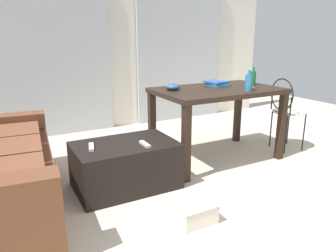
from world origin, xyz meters
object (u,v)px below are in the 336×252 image
at_px(craft_table, 217,98).
at_px(tv_remote_secondary, 91,147).
at_px(wire_chair, 285,106).
at_px(bottle_far, 253,78).
at_px(scissors, 252,87).
at_px(coffee_table, 125,165).
at_px(bowl, 173,87).
at_px(tv_remote_primary, 145,144).
at_px(bottle_near, 249,82).
at_px(shoebox, 196,214).
at_px(book_stack, 217,83).

distance_m(craft_table, tv_remote_secondary, 1.48).
relative_size(wire_chair, bottle_far, 4.29).
bearing_deg(wire_chair, scissors, 178.62).
bearing_deg(craft_table, coffee_table, -170.39).
xyz_separation_m(bowl, scissors, (0.84, -0.28, -0.03)).
bearing_deg(coffee_table, craft_table, 9.61).
height_order(wire_chair, tv_remote_primary, wire_chair).
height_order(craft_table, tv_remote_primary, craft_table).
distance_m(craft_table, bowl, 0.52).
xyz_separation_m(bottle_near, shoebox, (-1.08, -0.71, -0.81)).
xyz_separation_m(book_stack, tv_remote_primary, (-1.14, -0.51, -0.39)).
distance_m(bottle_near, tv_remote_secondary, 1.68).
height_order(bowl, shoebox, bowl).
xyz_separation_m(bottle_far, scissors, (-0.13, -0.13, -0.08)).
relative_size(bottle_far, shoebox, 0.70).
relative_size(coffee_table, craft_table, 0.68).
xyz_separation_m(bottle_near, tv_remote_secondary, (-1.61, 0.11, -0.46)).
bearing_deg(bottle_far, tv_remote_secondary, -174.98).
bearing_deg(bottle_near, bowl, 146.30).
bearing_deg(scissors, tv_remote_secondary, -178.88).
xyz_separation_m(bottle_far, bowl, (-0.97, 0.14, -0.05)).
bearing_deg(wire_chair, book_stack, 156.28).
bearing_deg(bottle_far, wire_chair, -20.22).
bearing_deg(bowl, bottle_far, -8.45).
distance_m(craft_table, bottle_near, 0.39).
relative_size(wire_chair, tv_remote_secondary, 4.70).
relative_size(bottle_near, bowl, 1.41).
bearing_deg(wire_chair, coffee_table, -178.92).
relative_size(book_stack, shoebox, 0.97).
xyz_separation_m(bottle_near, tv_remote_primary, (-1.18, -0.04, -0.46)).
xyz_separation_m(book_stack, tv_remote_secondary, (-1.57, -0.36, -0.39)).
height_order(wire_chair, bottle_far, bottle_far).
bearing_deg(craft_table, scissors, -22.12).
height_order(scissors, shoebox, scissors).
bearing_deg(tv_remote_primary, wire_chair, 5.42).
height_order(craft_table, book_stack, book_stack).
bearing_deg(coffee_table, scissors, 1.94).
bearing_deg(book_stack, scissors, -53.81).
height_order(craft_table, bottle_far, bottle_far).
relative_size(wire_chair, book_stack, 3.11).
bearing_deg(bottle_near, scissors, 37.56).
xyz_separation_m(coffee_table, scissors, (1.51, 0.05, 0.59)).
relative_size(bottle_near, bottle_far, 1.05).
bearing_deg(scissors, tv_remote_primary, -172.26).
bearing_deg(bowl, shoebox, -111.06).
bearing_deg(tv_remote_primary, book_stack, 24.45).
distance_m(book_stack, tv_remote_primary, 1.31).
xyz_separation_m(coffee_table, bottle_far, (1.64, 0.19, 0.67)).
relative_size(bottle_far, tv_remote_secondary, 1.09).
xyz_separation_m(bottle_near, bowl, (-0.64, 0.43, -0.05)).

